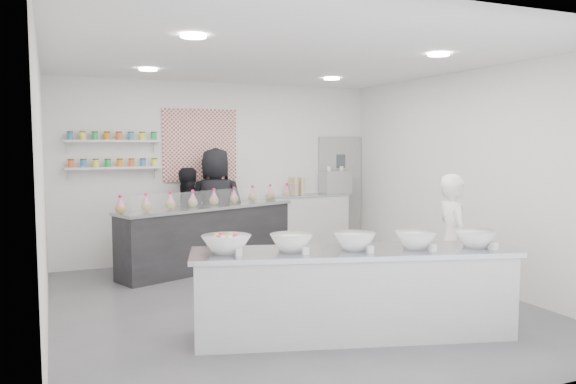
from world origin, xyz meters
The scene contains 26 objects.
floor centered at (0.00, 0.00, 0.00)m, with size 6.00×6.00×0.00m, color #515156.
ceiling centered at (0.00, 0.00, 3.00)m, with size 6.00×6.00×0.00m, color white.
back_wall centered at (0.00, 3.00, 1.50)m, with size 5.50×5.50×0.00m, color white.
left_wall centered at (-2.75, 0.00, 1.50)m, with size 6.00×6.00×0.00m, color white.
right_wall centered at (2.75, 0.00, 1.50)m, with size 6.00×6.00×0.00m, color white.
back_door centered at (2.30, 2.97, 1.05)m, with size 0.88×0.04×2.10m, color #989895.
pattern_panel centered at (-0.35, 2.98, 1.95)m, with size 1.25×0.03×1.20m, color #A93C35.
jar_shelf_lower centered at (-1.75, 2.90, 1.60)m, with size 1.45×0.22×0.04m, color silver.
jar_shelf_upper centered at (-1.75, 2.90, 2.02)m, with size 1.45×0.22×0.04m, color silver.
preserve_jars centered at (-1.75, 2.88, 1.88)m, with size 1.45×0.10×0.56m, color #FE5E2A, non-canonical shape.
downlight_0 centered at (-1.40, -1.00, 2.98)m, with size 0.24×0.24×0.02m, color white.
downlight_1 centered at (1.40, -1.00, 2.98)m, with size 0.24×0.24×0.02m, color white.
downlight_2 centered at (-1.40, 1.60, 2.98)m, with size 0.24×0.24×0.02m, color white.
downlight_3 centered at (1.40, 1.60, 2.98)m, with size 0.24×0.24×0.02m, color white.
prep_counter centered at (0.16, -1.31, 0.45)m, with size 3.32×0.75×0.90m, color silver.
back_bar centered at (-0.30, 2.33, 0.50)m, with size 3.24×0.59×1.01m, color black.
sneeze_guard centered at (-0.20, 2.07, 1.14)m, with size 3.20×0.01×0.27m, color white.
espresso_ledge centered at (1.55, 2.78, 0.54)m, with size 1.44×0.46×1.07m, color silver.
espresso_machine centered at (2.10, 2.78, 1.27)m, with size 0.52×0.36×0.39m, color #93969E.
cup_stacks centered at (1.36, 2.78, 1.22)m, with size 0.24×0.24×0.31m, color #D2AA89, non-canonical shape.
prep_bowls centered at (0.16, -1.31, 0.99)m, with size 3.03×0.53×0.17m, color white, non-canonical shape.
label_cards centered at (0.31, -1.82, 0.94)m, with size 2.66×0.04×0.07m, color white, non-canonical shape.
cookie_bags centered at (-0.30, 2.33, 1.14)m, with size 3.35×0.15×0.27m, color pink, non-canonical shape.
woman_prep centered at (1.76, -0.90, 0.81)m, with size 0.59×0.39×1.62m, color white.
staff_left centered at (-0.70, 2.60, 0.80)m, with size 0.78×0.60×1.60m, color black.
staff_right centered at (-0.19, 2.60, 0.96)m, with size 0.93×0.61×1.91m, color black.
Camera 1 is at (-2.67, -6.24, 2.00)m, focal length 35.00 mm.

